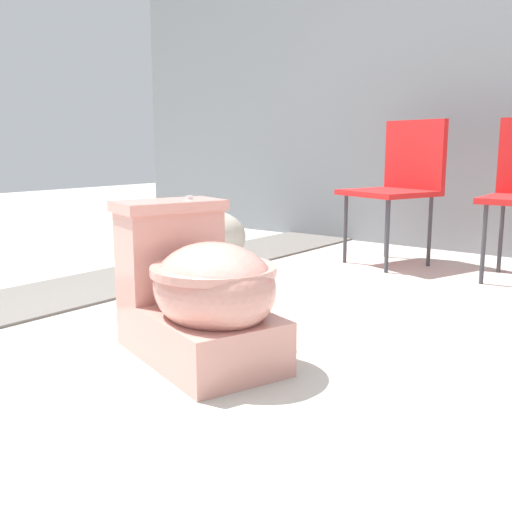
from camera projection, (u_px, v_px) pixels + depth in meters
ground_plane at (188, 378)px, 1.81m from camera, size 14.00×14.00×0.00m
gravel_strip at (85, 288)px, 2.91m from camera, size 0.56×8.00×0.01m
toilet at (199, 294)px, 1.93m from camera, size 0.71×0.55×0.52m
folding_chair_left at (401, 176)px, 3.48m from camera, size 0.56×0.56×0.83m
boulder_near at (210, 237)px, 3.51m from camera, size 0.42×0.47×0.31m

